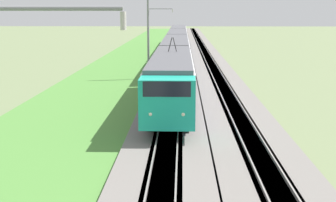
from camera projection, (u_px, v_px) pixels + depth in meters
ballast_main at (176, 71)px, 52.26m from camera, size 240.00×4.40×0.30m
ballast_adjacent at (214, 71)px, 52.13m from camera, size 240.00×4.40×0.30m
track_main at (176, 71)px, 52.25m from camera, size 240.00×1.57×0.45m
track_adjacent at (214, 71)px, 52.12m from camera, size 240.00×1.57×0.45m
grass_verge at (117, 72)px, 52.47m from camera, size 240.00×9.04×0.12m
passenger_train at (177, 46)px, 61.37m from camera, size 78.05×2.96×4.88m
catenary_mast_mid at (149, 39)px, 46.09m from camera, size 0.22×2.56×7.91m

